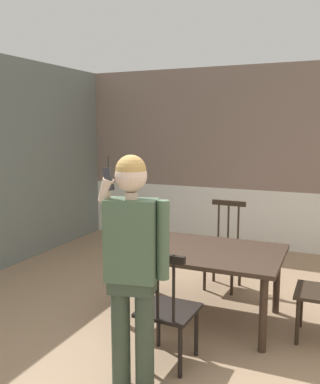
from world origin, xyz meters
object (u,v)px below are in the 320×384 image
Objects in this scene: chair_near_window at (166,309)px; person_figure at (133,258)px; dining_table at (201,257)px; chair_at_table_head at (224,248)px.

person_figure is at bearing -101.82° from chair_near_window.
chair_at_table_head is at bearing 90.52° from dining_table.
chair_at_table_head reaches higher than chair_near_window.
chair_near_window is at bearing -89.45° from dining_table.
dining_table is 1.35m from person_figure.
chair_near_window is at bearing 93.23° from chair_at_table_head.
person_figure reaches higher than dining_table.
chair_at_table_head is 0.60× the size of person_figure.
person_figure is (-0.09, -1.30, 0.35)m from dining_table.
dining_table is 0.92m from chair_at_table_head.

